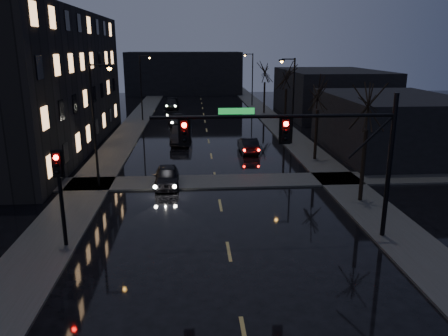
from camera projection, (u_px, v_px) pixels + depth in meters
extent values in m
cube|color=#2D2D2B|center=(126.00, 136.00, 45.17)|extent=(3.00, 140.00, 0.12)
cube|color=#2D2D2B|center=(287.00, 134.00, 46.35)|extent=(3.00, 140.00, 0.12)
cube|color=#2D2D2B|center=(216.00, 182.00, 29.91)|extent=(40.00, 3.00, 0.12)
cube|color=black|center=(21.00, 82.00, 38.22)|extent=(12.00, 30.00, 12.00)
cube|color=black|center=(391.00, 125.00, 37.54)|extent=(10.00, 14.00, 5.00)
cube|color=black|center=(330.00, 93.00, 58.65)|extent=(12.00, 18.00, 6.00)
cube|color=black|center=(184.00, 73.00, 85.81)|extent=(22.00, 10.00, 8.00)
cylinder|color=black|center=(389.00, 168.00, 20.39)|extent=(0.22, 0.22, 7.00)
cylinder|color=black|center=(275.00, 116.00, 19.33)|extent=(11.00, 0.16, 0.16)
cylinder|color=black|center=(371.00, 137.00, 19.92)|extent=(2.05, 0.10, 2.05)
cube|color=#0C591E|center=(236.00, 111.00, 19.15)|extent=(1.60, 0.04, 0.28)
cube|color=black|center=(184.00, 132.00, 19.23)|extent=(0.35, 0.28, 1.05)
sphere|color=#FF0705|center=(184.00, 125.00, 18.99)|extent=(0.22, 0.22, 0.22)
cube|color=black|center=(285.00, 131.00, 19.54)|extent=(0.35, 0.28, 1.05)
sphere|color=#FF0705|center=(286.00, 124.00, 19.30)|extent=(0.22, 0.22, 0.22)
cylinder|color=black|center=(62.00, 202.00, 19.69)|extent=(0.18, 0.18, 4.40)
cube|color=black|center=(58.00, 164.00, 19.20)|extent=(0.35, 0.28, 1.05)
sphere|color=#FF0705|center=(56.00, 158.00, 18.96)|extent=(0.22, 0.22, 0.22)
cylinder|color=black|center=(363.00, 166.00, 25.60)|extent=(0.24, 0.24, 4.40)
cylinder|color=black|center=(316.00, 135.00, 35.24)|extent=(0.24, 0.24, 4.12)
cylinder|color=black|center=(285.00, 111.00, 46.70)|extent=(0.24, 0.24, 4.68)
cylinder|color=black|center=(264.00, 98.00, 60.20)|extent=(0.24, 0.24, 4.29)
cylinder|color=black|center=(94.00, 128.00, 27.83)|extent=(0.16, 0.16, 8.00)
cylinder|color=black|center=(99.00, 65.00, 26.82)|extent=(1.20, 0.10, 0.10)
cube|color=black|center=(109.00, 67.00, 26.89)|extent=(0.50, 0.25, 0.15)
sphere|color=orange|center=(109.00, 68.00, 26.92)|extent=(0.28, 0.28, 0.28)
cylinder|color=black|center=(141.00, 89.00, 53.77)|extent=(0.16, 0.16, 8.00)
cylinder|color=black|center=(144.00, 56.00, 52.77)|extent=(1.20, 0.10, 0.10)
cube|color=black|center=(150.00, 57.00, 52.84)|extent=(0.50, 0.25, 0.15)
sphere|color=orange|center=(150.00, 58.00, 52.86)|extent=(0.28, 0.28, 0.28)
cylinder|color=black|center=(293.00, 102.00, 40.44)|extent=(0.16, 0.16, 8.00)
cylinder|color=black|center=(288.00, 59.00, 39.36)|extent=(1.20, 0.10, 0.10)
cube|color=black|center=(282.00, 60.00, 39.34)|extent=(0.50, 0.25, 0.15)
sphere|color=orange|center=(282.00, 61.00, 39.37)|extent=(0.28, 0.28, 0.28)
cylinder|color=black|center=(252.00, 80.00, 67.35)|extent=(0.16, 0.16, 8.00)
cylinder|color=black|center=(249.00, 54.00, 66.26)|extent=(1.20, 0.10, 0.10)
cube|color=black|center=(245.00, 55.00, 66.24)|extent=(0.50, 0.25, 0.15)
sphere|color=orange|center=(245.00, 55.00, 66.27)|extent=(0.28, 0.28, 0.28)
imported|color=black|center=(167.00, 176.00, 28.99)|extent=(1.70, 3.99, 1.34)
imported|color=black|center=(181.00, 135.00, 41.70)|extent=(2.05, 5.07, 1.64)
imported|color=black|center=(178.00, 119.00, 51.80)|extent=(2.80, 4.97, 1.31)
imported|color=black|center=(172.00, 104.00, 65.50)|extent=(2.11, 5.05, 1.46)
imported|color=black|center=(248.00, 145.00, 38.27)|extent=(1.57, 4.07, 1.32)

